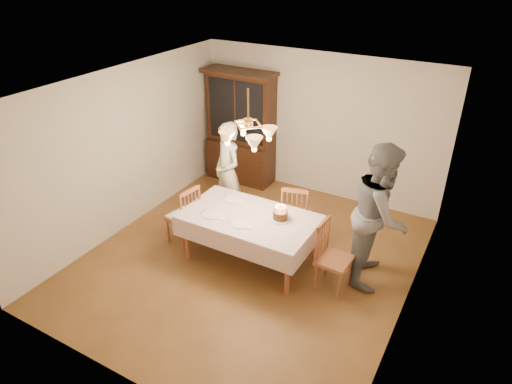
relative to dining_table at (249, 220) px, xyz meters
The scene contains 14 objects.
ground 0.68m from the dining_table, ahead, with size 5.00×5.00×0.00m, color brown.
room_shell 0.90m from the dining_table, ahead, with size 5.00×5.00×5.00m.
dining_table is the anchor object (origin of this frame).
china_hutch 2.73m from the dining_table, 123.54° to the left, with size 1.38×0.54×2.16m.
chair_far_side 0.92m from the dining_table, 66.22° to the left, with size 0.54×0.52×1.00m.
chair_left_end 1.14m from the dining_table, behind, with size 0.49×0.50×1.00m.
chair_right_end 1.31m from the dining_table, ahead, with size 0.44×0.46×1.00m.
elderly_woman 1.27m from the dining_table, 136.34° to the left, with size 0.62×0.41×1.71m, color silver.
adult_in_grey 1.81m from the dining_table, 18.15° to the left, with size 0.97×0.76×2.00m, color slate.
birthday_cake 0.47m from the dining_table, 18.65° to the left, with size 0.30×0.30×0.21m.
place_setting_near_left 0.52m from the dining_table, 151.68° to the right, with size 0.41×0.27×0.02m.
place_setting_near_right 0.28m from the dining_table, 86.12° to the right, with size 0.39×0.24×0.02m.
place_setting_far_left 0.52m from the dining_table, 146.48° to the left, with size 0.40×0.26×0.02m.
chandelier 1.29m from the dining_table, 155.46° to the right, with size 0.62×0.62×0.73m.
Camera 1 is at (2.80, -4.75, 4.14)m, focal length 32.00 mm.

